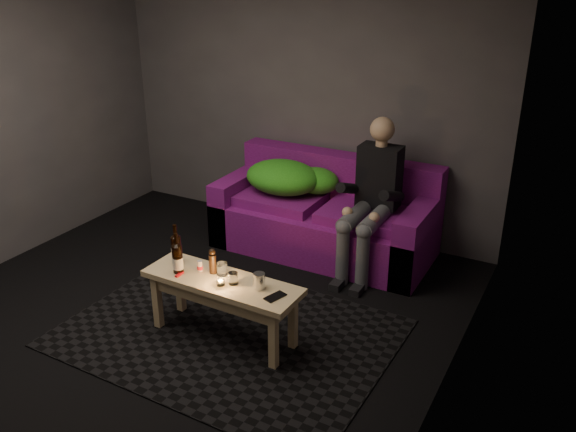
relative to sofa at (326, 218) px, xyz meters
The scene contains 17 objects.
floor 1.91m from the sofa, 104.63° to the right, with size 4.50×4.50×0.00m, color black.
room 1.95m from the sofa, 109.38° to the right, with size 4.50×4.50×4.50m.
rug 1.68m from the sofa, 90.91° to the right, with size 2.36×1.71×0.01m, color black.
sofa is the anchor object (origin of this frame).
green_blanket 0.52m from the sofa, behind, with size 0.88×0.60×0.30m.
person 0.65m from the sofa, 18.08° to the right, with size 0.36×0.83×1.34m.
coffee_table 1.70m from the sofa, 90.89° to the right, with size 1.19×0.40×0.48m.
beer_bottle_a 1.72m from the sofa, 105.79° to the right, with size 0.08×0.08×0.31m.
beer_bottle_b 1.81m from the sofa, 101.75° to the right, with size 0.08×0.08×0.31m.
salt_shaker 1.70m from the sofa, 98.04° to the right, with size 0.04×0.04×0.08m, color silver.
pepper_mill 1.67m from the sofa, 94.74° to the right, with size 0.05×0.05×0.14m, color black.
tumbler_back 1.65m from the sofa, 92.22° to the right, with size 0.08×0.08×0.09m, color white.
tealight 1.77m from the sofa, 89.65° to the right, with size 0.06×0.06×0.04m.
tumbler_front 1.72m from the sofa, 87.40° to the right, with size 0.07×0.07×0.09m, color white.
steel_cup 1.71m from the sofa, 80.87° to the right, with size 0.08×0.08×0.11m, color silver.
smartphone 1.79m from the sofa, 76.18° to the right, with size 0.08×0.15×0.01m, color black.
red_lighter 1.83m from the sofa, 100.43° to the right, with size 0.02×0.08×0.01m, color red.
Camera 1 is at (2.65, -2.98, 2.59)m, focal length 38.00 mm.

